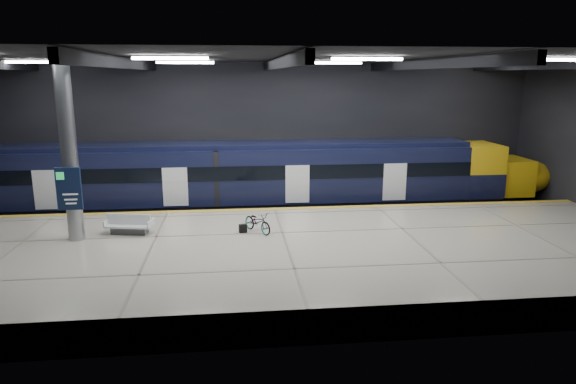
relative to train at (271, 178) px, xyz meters
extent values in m
plane|color=black|center=(-0.05, -5.50, -2.06)|extent=(30.00, 30.00, 0.00)
cube|color=black|center=(-0.05, 2.50, 1.94)|extent=(30.00, 0.10, 8.00)
cube|color=black|center=(-0.05, -13.50, 1.94)|extent=(30.00, 0.10, 8.00)
cube|color=black|center=(-0.05, -5.50, 5.94)|extent=(30.00, 16.00, 0.10)
cube|color=black|center=(-6.05, -5.50, 5.69)|extent=(0.25, 16.00, 0.40)
cube|color=black|center=(-0.05, -5.50, 5.69)|extent=(0.25, 16.00, 0.40)
cube|color=black|center=(5.95, -5.50, 5.69)|extent=(0.25, 16.00, 0.40)
cube|color=black|center=(11.95, -5.50, 5.69)|extent=(0.25, 16.00, 0.40)
cube|color=white|center=(-4.05, -7.50, 5.82)|extent=(2.60, 0.18, 0.10)
cube|color=white|center=(2.95, -7.50, 5.82)|extent=(2.60, 0.18, 0.10)
cube|color=white|center=(9.95, -7.50, 5.82)|extent=(2.60, 0.18, 0.10)
cube|color=white|center=(-11.05, -1.50, 5.82)|extent=(2.60, 0.18, 0.10)
cube|color=white|center=(-4.05, -1.50, 5.82)|extent=(2.60, 0.18, 0.10)
cube|color=white|center=(2.95, -1.50, 5.82)|extent=(2.60, 0.18, 0.10)
cube|color=white|center=(9.95, -1.50, 5.82)|extent=(2.60, 0.18, 0.10)
cube|color=beige|center=(-0.05, -8.00, -1.51)|extent=(30.00, 11.00, 1.10)
cube|color=gold|center=(-0.05, -2.75, -0.95)|extent=(30.00, 0.40, 0.01)
cube|color=gray|center=(-0.05, -0.72, -1.98)|extent=(30.00, 0.08, 0.16)
cube|color=gray|center=(-0.05, 0.72, -1.98)|extent=(30.00, 0.08, 0.16)
cube|color=black|center=(-1.80, 0.00, -1.51)|extent=(24.00, 2.58, 0.80)
cube|color=black|center=(-1.80, 0.00, 0.27)|extent=(24.00, 2.80, 2.75)
cube|color=black|center=(-1.80, 0.00, 1.76)|extent=(24.00, 2.30, 0.24)
cube|color=black|center=(-1.80, -1.41, 0.54)|extent=(24.00, 0.04, 0.70)
cube|color=white|center=(1.20, -1.41, -0.06)|extent=(1.20, 0.05, 1.90)
cube|color=yellow|center=(11.20, 0.00, 0.27)|extent=(2.00, 2.80, 2.75)
ellipsoid|color=yellow|center=(13.80, 0.00, -0.21)|extent=(3.60, 2.52, 1.90)
cube|color=black|center=(11.50, 0.00, 0.44)|extent=(1.60, 2.38, 0.80)
cube|color=#595B60|center=(-6.17, -5.97, -0.83)|extent=(1.49, 0.72, 0.27)
cube|color=white|center=(-6.17, -5.97, -0.62)|extent=(1.90, 1.10, 0.07)
cube|color=white|center=(-6.17, -5.97, -0.37)|extent=(1.76, 0.42, 0.45)
cube|color=white|center=(-7.04, -5.79, -0.51)|extent=(0.20, 0.75, 0.27)
cube|color=white|center=(-5.29, -6.14, -0.51)|extent=(0.20, 0.75, 0.27)
imported|color=#99999E|center=(-1.04, -6.35, -0.52)|extent=(1.39, 1.70, 0.87)
cube|color=black|center=(-1.64, -6.35, -0.78)|extent=(0.34, 0.27, 0.35)
cylinder|color=#9EA0A5|center=(-8.05, -6.50, 2.49)|extent=(0.60, 0.60, 6.90)
cube|color=#101C3B|center=(-8.05, -6.92, 1.14)|extent=(0.90, 0.12, 1.60)
camera|label=1|loc=(-1.99, -26.25, 5.25)|focal=32.00mm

